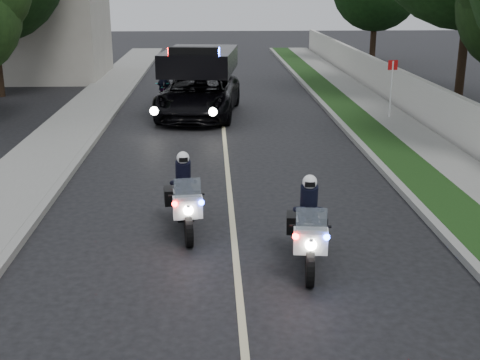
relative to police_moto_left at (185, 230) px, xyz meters
name	(u,v)px	position (x,y,z in m)	size (l,w,h in m)	color
ground	(244,347)	(0.96, -4.27, 0.00)	(120.00, 120.00, 0.00)	black
curb_right	(366,151)	(5.06, 5.73, 0.07)	(0.20, 60.00, 0.15)	gray
grass_verge	(390,151)	(5.76, 5.73, 0.08)	(1.20, 60.00, 0.16)	#193814
sidewalk_right	(434,150)	(7.06, 5.73, 0.08)	(1.40, 60.00, 0.16)	gray
property_wall	(470,127)	(8.06, 5.73, 0.75)	(0.22, 60.00, 1.50)	beige
curb_left	(83,154)	(-3.14, 5.73, 0.07)	(0.20, 60.00, 0.15)	gray
sidewalk_left	(44,155)	(-4.24, 5.73, 0.08)	(2.00, 60.00, 0.16)	gray
building_far	(22,9)	(-9.04, 21.73, 3.50)	(8.00, 6.00, 7.00)	#A8A396
lane_marking	(226,155)	(0.96, 5.73, 0.00)	(0.12, 50.00, 0.01)	#BFB78C
police_moto_left	(185,230)	(0.00, 0.00, 0.00)	(0.66, 1.90, 1.61)	silver
police_moto_right	(307,264)	(2.21, -1.70, 0.00)	(0.67, 1.91, 1.62)	silver
police_suv	(199,116)	(0.10, 11.48, 0.00)	(2.70, 5.82, 2.83)	black
bicycle	(164,101)	(-1.42, 14.51, 0.00)	(0.56, 1.61, 0.84)	black
cyclist	(164,101)	(-1.42, 14.51, 0.00)	(0.57, 0.38, 1.59)	black
sign_post	(389,121)	(6.96, 10.17, 0.00)	(0.35, 0.35, 2.25)	#A50B19
tree_right_d	(458,103)	(10.84, 13.68, 0.00)	(8.10, 8.10, 13.50)	#1C4416
tree_right_e	(372,63)	(10.61, 27.25, 0.00)	(5.38, 5.38, 8.97)	black
tree_left_far	(1,96)	(-8.69, 16.07, 0.00)	(6.37, 6.37, 10.61)	black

